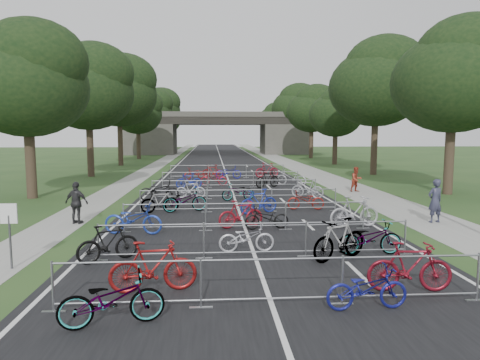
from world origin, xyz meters
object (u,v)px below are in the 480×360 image
Objects in this scene: bike_1 at (153,267)px; pedestrian_a at (435,201)px; bike_2 at (367,289)px; pedestrian_b at (356,179)px; bike_0 at (112,300)px; pedestrian_c at (77,203)px; overpass_bridge at (219,133)px; park_sign at (9,224)px.

pedestrian_a is (10.60, 7.09, 0.30)m from bike_1.
pedestrian_b is at bearing -21.57° from bike_2.
bike_0 is at bearing 154.20° from bike_1.
pedestrian_c is at bearing 40.55° from bike_2.
overpass_bridge reaches higher than pedestrian_a.
pedestrian_c is (-8.77, 9.12, 0.40)m from bike_2.
bike_0 is 21.14m from pedestrian_b.
bike_2 is 18.56m from pedestrian_b.
bike_1 is 1.18× the size of pedestrian_c.
bike_0 is at bearing -137.79° from pedestrian_b.
bike_1 is (4.13, -2.01, -0.65)m from park_sign.
pedestrian_b reaches higher than bike_0.
park_sign is 1.03× the size of bike_2.
park_sign reaches higher than pedestrian_b.
bike_0 reaches higher than bike_2.
bike_0 is 1.11× the size of pedestrian_a.
overpass_bridge is at bearing -94.57° from pedestrian_a.
bike_2 is at bearing 151.30° from pedestrian_c.
bike_1 is at bearing 135.29° from pedestrian_c.
pedestrian_b is at bearing -132.33° from pedestrian_c.
pedestrian_a is at bearing -65.24° from bike_0.
overpass_bridge is at bearing -79.46° from pedestrian_c.
overpass_bridge reaches higher than pedestrian_b.
overpass_bridge reaches higher than bike_2.
overpass_bridge is 48.40m from pedestrian_b.
bike_1 is at bearing -31.61° from bike_0.
pedestrian_a is at bearing -105.42° from pedestrian_b.
bike_0 is (3.57, -3.73, -0.74)m from park_sign.
pedestrian_c reaches higher than bike_1.
park_sign is 1.16× the size of pedestrian_b.
pedestrian_c reaches higher than bike_2.
park_sign is at bearing -151.94° from pedestrian_b.
park_sign is 9.40m from bike_2.
overpass_bridge reaches higher than pedestrian_c.
pedestrian_a is 9.23m from pedestrian_b.
overpass_bridge is 15.34× the size of bike_0.
pedestrian_a is (11.17, 8.82, 0.38)m from bike_0.
park_sign is 0.90× the size of bike_0.
bike_1 reaches higher than bike_2.
park_sign is at bearing 107.44° from pedestrian_c.
pedestrian_c is (-3.57, 9.54, 0.34)m from bike_0.
pedestrian_a reaches higher than bike_0.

